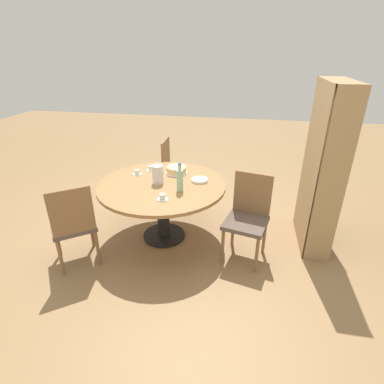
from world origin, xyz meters
The scene contains 13 objects.
ground_plane centered at (0.00, 0.00, 0.00)m, with size 14.00×14.00×0.00m, color #937047.
dining_table centered at (0.00, 0.00, 0.59)m, with size 1.44×1.44×0.70m.
chair_a centered at (0.17, 0.98, 0.49)m, with size 0.51×0.51×0.93m.
chair_b centered at (-0.99, -0.09, 0.49)m, with size 0.43×0.43×0.93m.
chair_c centered at (0.65, -0.74, 0.49)m, with size 0.59×0.59×0.93m.
bookshelf centered at (-0.27, 1.71, 0.89)m, with size 0.81×0.28×1.81m.
coffee_pot centered at (-0.01, -0.04, 0.82)m, with size 0.13×0.13×0.25m.
water_bottle centered at (0.14, 0.24, 0.83)m, with size 0.07×0.07×0.31m.
cake_main centered at (-0.34, 0.09, 0.75)m, with size 0.27×0.27×0.09m.
cup_a centered at (-0.37, -0.24, 0.73)m, with size 0.12×0.12×0.06m.
cup_b centered at (0.38, 0.12, 0.73)m, with size 0.12×0.12×0.06m.
cup_c centered at (-0.21, -0.36, 0.73)m, with size 0.12×0.12×0.06m.
plate_stack centered at (-0.15, 0.41, 0.72)m, with size 0.19×0.19×0.03m.
Camera 1 is at (2.95, 0.91, 2.08)m, focal length 28.00 mm.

